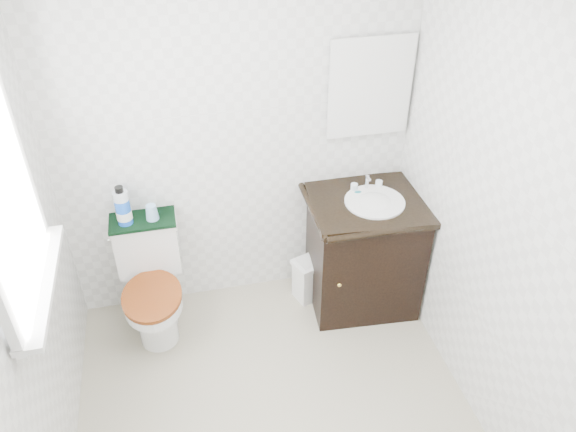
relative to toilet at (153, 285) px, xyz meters
name	(u,v)px	position (x,y,z in m)	size (l,w,h in m)	color
floor	(280,429)	(0.62, -0.97, -0.33)	(2.40, 2.40, 0.00)	#A39E83
wall_back	(236,137)	(0.62, 0.23, 0.87)	(2.40, 2.40, 0.00)	silver
wall_left	(6,305)	(-0.48, -0.97, 0.87)	(2.40, 2.40, 0.00)	silver
wall_right	(509,230)	(1.72, -0.97, 0.87)	(2.40, 2.40, 0.00)	silver
mirror	(370,87)	(1.43, 0.20, 1.12)	(0.50, 0.02, 0.60)	silver
toilet	(153,285)	(0.00, 0.00, 0.00)	(0.41, 0.62, 0.75)	white
vanity	(364,249)	(1.39, -0.07, 0.10)	(0.76, 0.66, 0.92)	black
trash_bin	(310,278)	(1.04, 0.02, -0.17)	(0.26, 0.24, 0.31)	white
towel	(142,220)	(0.00, 0.12, 0.43)	(0.40, 0.22, 0.02)	black
mouthwash_bottle	(123,207)	(-0.10, 0.10, 0.55)	(0.09, 0.09, 0.26)	blue
cup	(152,212)	(0.06, 0.11, 0.49)	(0.08, 0.08, 0.10)	#86B0DC
soap_bar	(358,192)	(1.35, 0.02, 0.50)	(0.06, 0.04, 0.02)	#196E7A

